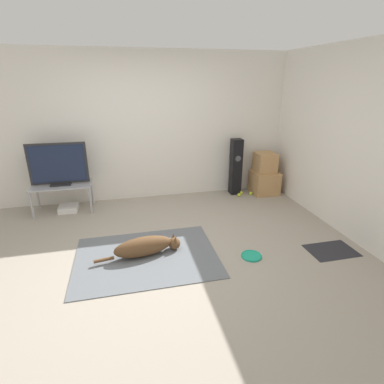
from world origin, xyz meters
name	(u,v)px	position (x,y,z in m)	size (l,w,h in m)	color
ground_plane	(164,255)	(0.00, 0.00, 0.00)	(12.00, 12.00, 0.00)	#9E9384
wall_back	(144,128)	(0.00, 2.10, 1.27)	(8.00, 0.06, 2.55)	silver
wall_right	(360,145)	(2.60, 0.00, 1.27)	(0.06, 8.00, 2.55)	silver
area_rug	(147,257)	(-0.21, 0.01, 0.01)	(1.73, 1.28, 0.01)	slate
dog	(146,246)	(-0.21, 0.04, 0.13)	(1.07, 0.33, 0.25)	brown
frisbee	(251,256)	(1.06, -0.28, 0.01)	(0.26, 0.26, 0.03)	#199E7A
cardboard_box_lower	(264,182)	(2.21, 1.76, 0.21)	(0.47, 0.47, 0.43)	tan
cardboard_box_upper	(265,162)	(2.20, 1.78, 0.61)	(0.36, 0.37, 0.36)	tan
floor_speaker	(236,167)	(1.65, 1.87, 0.53)	(0.19, 0.20, 1.05)	black
tv_stand	(62,188)	(-1.42, 1.72, 0.41)	(0.94, 0.46, 0.47)	#A8A8AD
tv	(58,165)	(-1.42, 1.73, 0.80)	(0.89, 0.20, 0.68)	#232326
tennis_ball_by_boxes	(251,193)	(1.92, 1.70, 0.03)	(0.07, 0.07, 0.07)	#C6E033
tennis_ball_near_speaker	(241,193)	(1.75, 1.78, 0.03)	(0.07, 0.07, 0.07)	#C6E033
tennis_ball_loose_on_carpet	(239,195)	(1.67, 1.68, 0.03)	(0.07, 0.07, 0.07)	#C6E033
game_console	(68,208)	(-1.36, 1.71, 0.05)	(0.30, 0.29, 0.09)	white
door_mat	(331,250)	(2.13, -0.38, 0.00)	(0.61, 0.42, 0.01)	#28282D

